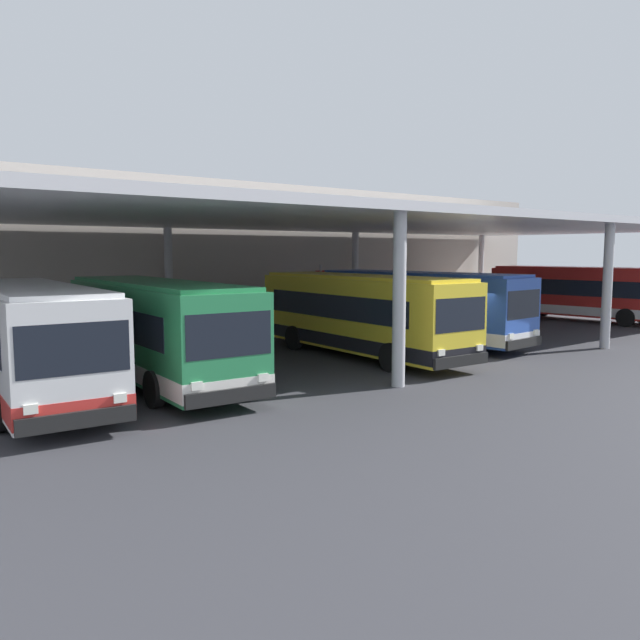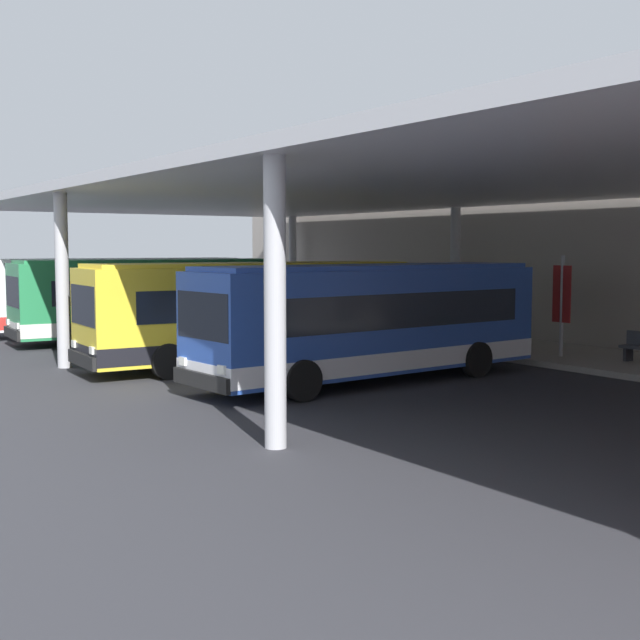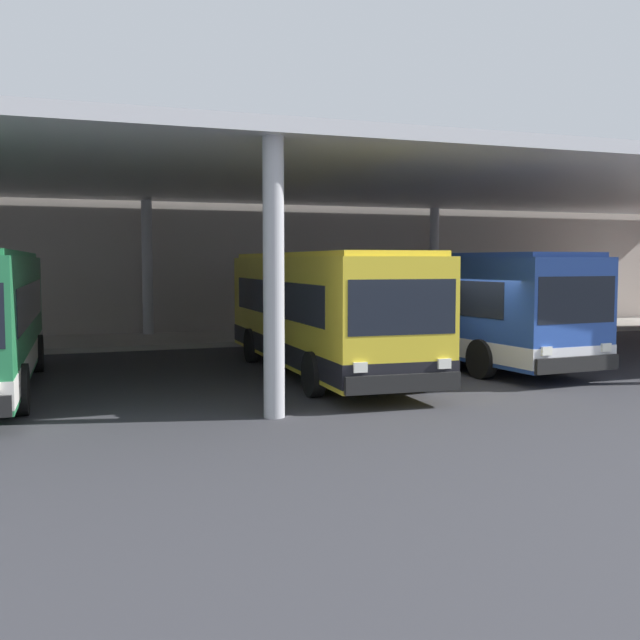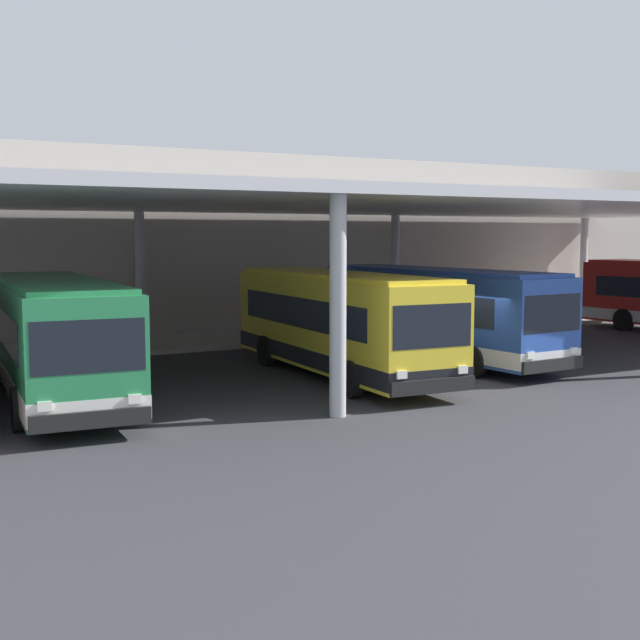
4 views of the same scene
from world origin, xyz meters
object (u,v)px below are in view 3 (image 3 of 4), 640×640
Objects in this scene: trash_bin at (491,315)px; bus_far_bay at (451,305)px; banner_sign at (358,286)px; bench_waiting at (408,317)px; bus_middle_bay at (322,311)px.

bus_far_bay is at bearing -129.62° from trash_bin.
banner_sign reaches higher than trash_bin.
bench_waiting is 1.84× the size of trash_bin.
trash_bin reaches higher than bench_waiting.
bus_far_bay is 3.33× the size of banner_sign.
bus_middle_bay is 5.92× the size of bench_waiting.
bus_middle_bay reaches higher than trash_bin.
banner_sign is at bearing -161.38° from bench_waiting.
banner_sign reaches higher than bench_waiting.
banner_sign is (-6.45, -0.70, 1.30)m from trash_bin.
bus_far_bay is 5.92× the size of bench_waiting.
bus_middle_bay is 14.52m from trash_bin.
trash_bin is at bearing -2.62° from bench_waiting.
bus_far_bay is 8.81m from bench_waiting.
trash_bin is (6.70, 8.10, -0.98)m from bus_far_bay.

